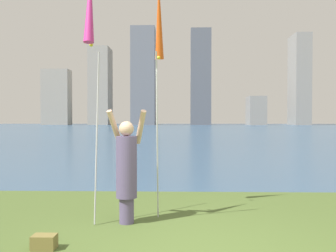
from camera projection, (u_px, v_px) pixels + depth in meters
ground at (180, 130)px, 55.53m from camera, size 120.00×138.00×0.12m
person at (127, 167)px, 5.95m from camera, size 0.68×0.50×1.86m
kite_flag_left at (90, 11)px, 5.54m from camera, size 0.16×0.79×4.06m
kite_flag_right at (159, 23)px, 6.54m from camera, size 0.16×1.11×4.23m
bag at (44, 242)px, 4.77m from camera, size 0.31×0.20×0.19m
skyline_tower_0 at (57, 97)px, 103.52m from camera, size 7.58×4.59×15.64m
skyline_tower_1 at (100, 86)px, 103.81m from camera, size 5.63×7.66×21.81m
skyline_tower_2 at (143, 76)px, 97.97m from camera, size 6.40×5.29×26.18m
skyline_tower_3 at (201, 77)px, 99.99m from camera, size 5.54×3.01×26.37m
skyline_tower_4 at (256, 111)px, 99.84m from camera, size 4.54×6.59×7.80m
skyline_tower_5 at (299, 80)px, 100.89m from camera, size 4.23×7.92×24.84m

